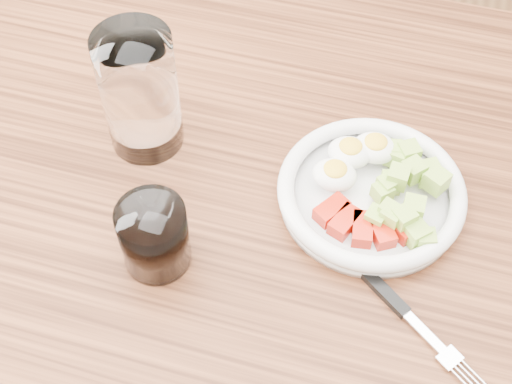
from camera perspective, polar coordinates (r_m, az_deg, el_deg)
The scene contains 5 objects.
dining_table at distance 0.91m, azimuth 0.43°, elevation -5.55°, with size 1.50×0.90×0.77m.
bowl at distance 0.83m, azimuth 9.26°, elevation 0.15°, with size 0.22×0.22×0.05m.
fork at distance 0.77m, azimuth 10.83°, elevation -8.46°, with size 0.17×0.13×0.01m.
water_glass at distance 0.85m, azimuth -9.28°, elevation 7.86°, with size 0.09×0.09×0.16m, color white.
coffee_glass at distance 0.76m, azimuth -8.15°, elevation -3.55°, with size 0.07×0.07×0.08m.
Camera 1 is at (0.12, -0.45, 1.45)m, focal length 50.00 mm.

